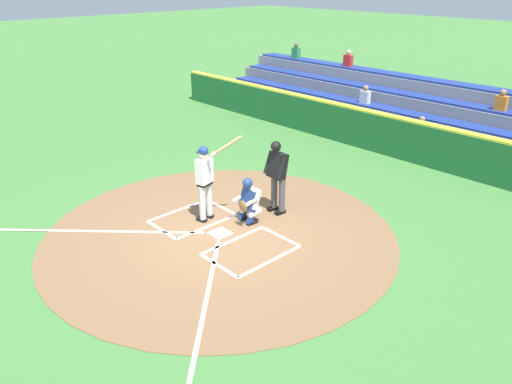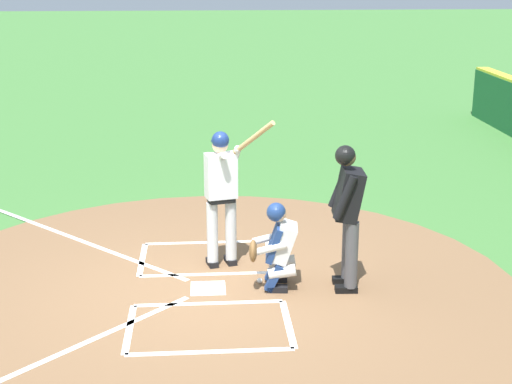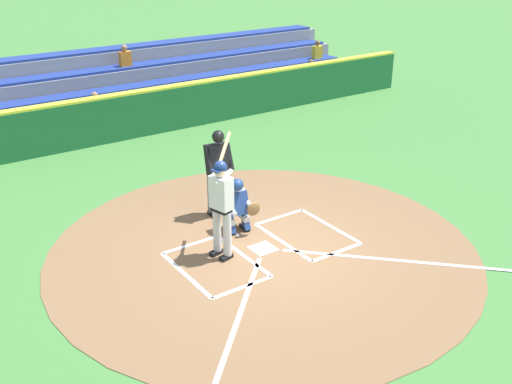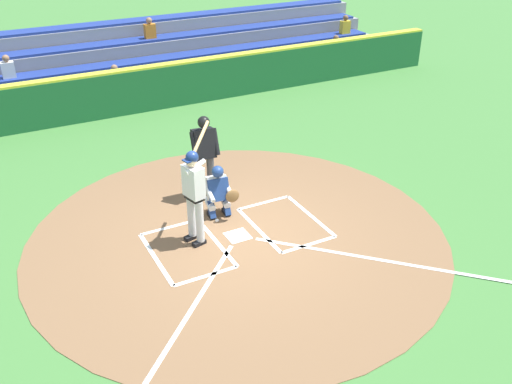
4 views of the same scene
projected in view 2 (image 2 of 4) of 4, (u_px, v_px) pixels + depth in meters
The scene contains 7 objects.
ground_plane at pixel (208, 289), 9.60m from camera, with size 120.00×120.00×0.00m, color #427A38.
dirt_circle at pixel (208, 289), 9.60m from camera, with size 8.00×8.00×0.01m, color brown.
home_plate_and_chalk at pixel (138, 290), 9.54m from camera, with size 7.93×4.91×0.01m.
batter at pixel (222, 189), 10.02m from camera, with size 0.83×0.89×2.13m.
catcher at pixel (277, 244), 9.48m from camera, with size 0.59×0.65×1.13m.
plate_umpire at pixel (348, 208), 9.33m from camera, with size 0.59×0.43×1.86m.
baseball at pixel (260, 281), 9.77m from camera, with size 0.07×0.07×0.07m, color white.
Camera 2 is at (-8.86, 0.05, 3.96)m, focal length 53.17 mm.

